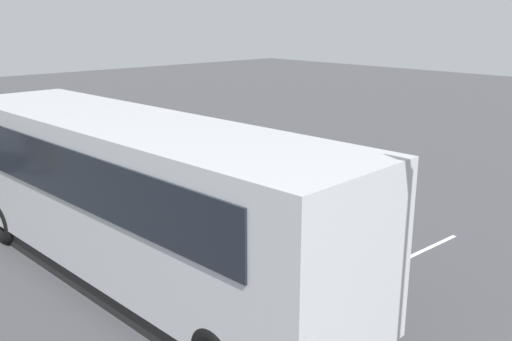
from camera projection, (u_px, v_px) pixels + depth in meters
The scene contains 13 objects.
ground_plane at pixel (245, 205), 15.51m from camera, with size 80.00×80.00×0.00m, color #424247.
tour_bus at pixel (133, 201), 10.77m from camera, with size 10.64×2.98×3.25m.
spectator_far_left at pixel (282, 216), 11.79m from camera, with size 0.58×0.38×1.70m.
spectator_left at pixel (267, 199), 12.72m from camera, with size 0.58×0.36×1.79m.
spectator_centre at pixel (234, 188), 13.39m from camera, with size 0.57×0.38×1.82m.
parked_motorcycle_silver at pixel (298, 259), 10.92m from camera, with size 2.04×0.63×0.99m.
stunt_motorcycle at pixel (232, 142), 18.75m from camera, with size 1.93×0.96×1.71m.
traffic_cone at pixel (262, 171), 17.86m from camera, with size 0.34×0.34×0.63m.
bay_line_a at pixel (410, 257), 12.18m from camera, with size 0.23×3.70×0.01m.
bay_line_b at pixel (321, 225), 14.01m from camera, with size 0.26×4.36×0.01m.
bay_line_c at pixel (252, 201), 15.83m from camera, with size 0.26×4.47×0.01m.
bay_line_d at pixel (198, 182), 17.65m from camera, with size 0.24×3.83×0.01m.
bay_line_e at pixel (153, 167), 19.47m from camera, with size 0.23×3.67×0.01m.
Camera 1 is at (-10.97, 9.76, 5.11)m, focal length 38.84 mm.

